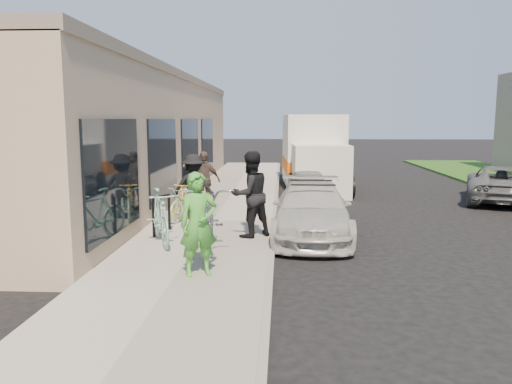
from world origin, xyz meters
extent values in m
plane|color=black|center=(0.00, 0.00, 0.00)|extent=(120.00, 120.00, 0.00)
cube|color=#A49F94|center=(-2.00, 3.00, 0.07)|extent=(3.00, 34.00, 0.15)
cube|color=gray|center=(-0.45, 3.00, 0.07)|extent=(0.12, 34.00, 0.13)
cube|color=#CCAC8D|center=(-5.25, 8.00, 2.00)|extent=(3.50, 20.00, 4.00)
cube|color=gray|center=(-5.25, 8.00, 4.10)|extent=(3.60, 20.00, 0.25)
cube|color=black|center=(-3.48, 0.00, 1.60)|extent=(0.06, 3.00, 2.20)
cube|color=black|center=(-3.48, 4.00, 1.60)|extent=(0.06, 3.00, 2.20)
cube|color=black|center=(-3.48, 8.00, 1.60)|extent=(0.06, 3.00, 2.20)
cube|color=black|center=(-3.48, 12.00, 1.60)|extent=(0.06, 3.00, 2.20)
cylinder|color=black|center=(-3.02, 1.09, 0.58)|extent=(0.06, 0.06, 0.86)
cylinder|color=black|center=(-2.80, 1.61, 0.58)|extent=(0.06, 0.06, 0.86)
cylinder|color=black|center=(-2.91, 1.35, 1.01)|extent=(0.28, 0.55, 0.06)
cube|color=black|center=(-3.29, 8.08, 0.59)|extent=(0.56, 0.30, 0.88)
cube|color=black|center=(-3.34, 8.40, 0.59)|extent=(0.56, 0.30, 0.88)
cube|color=black|center=(-3.29, 8.05, 0.64)|extent=(0.44, 0.21, 0.63)
imported|color=#B8B8B4|center=(0.43, 1.99, 0.62)|extent=(1.90, 4.33, 1.24)
cylinder|color=black|center=(0.43, 1.52, 1.26)|extent=(0.98, 0.04, 0.04)
cylinder|color=black|center=(0.43, 2.35, 1.26)|extent=(0.98, 0.04, 0.04)
imported|color=gray|center=(0.60, 6.55, 0.55)|extent=(1.41, 3.26, 1.09)
cube|color=silver|center=(1.09, 8.10, 0.91)|extent=(2.00, 2.00, 1.82)
cube|color=black|center=(1.09, 8.10, 1.29)|extent=(1.77, 0.14, 0.86)
cube|color=silver|center=(0.95, 10.96, 1.48)|extent=(2.39, 4.12, 2.77)
cube|color=#E1600D|center=(0.95, 10.96, 0.86)|extent=(2.41, 4.14, 0.53)
cylinder|color=black|center=(0.16, 7.57, 0.38)|extent=(0.28, 0.78, 0.76)
cylinder|color=black|center=(2.07, 7.67, 0.38)|extent=(0.28, 0.78, 0.76)
cylinder|color=black|center=(0.11, 8.62, 0.38)|extent=(0.28, 0.78, 0.76)
cylinder|color=black|center=(2.02, 8.72, 0.38)|extent=(0.28, 0.78, 0.76)
cylinder|color=black|center=(-0.07, 12.25, 0.38)|extent=(0.28, 0.78, 0.76)
cylinder|color=black|center=(1.84, 12.35, 0.38)|extent=(0.28, 0.78, 0.76)
imported|color=#5A5D5F|center=(6.90, 7.28, 0.60)|extent=(3.33, 4.73, 1.20)
imported|color=#B5B4B7|center=(-1.67, 0.07, 0.80)|extent=(1.14, 2.56, 1.30)
imported|color=green|center=(-1.61, -1.46, 1.00)|extent=(0.73, 0.61, 1.70)
imported|color=black|center=(-0.94, 1.30, 1.08)|extent=(1.15, 1.11, 1.87)
imported|color=#88CAB5|center=(-2.77, 0.61, 0.71)|extent=(1.21, 1.90, 1.11)
imported|color=#88CAB5|center=(-2.69, 3.10, 0.58)|extent=(1.04, 1.74, 0.86)
imported|color=gold|center=(-2.68, 3.25, 0.64)|extent=(0.90, 1.68, 0.97)
imported|color=black|center=(-2.52, 3.21, 0.98)|extent=(1.08, 0.63, 1.67)
imported|color=#514039|center=(-2.47, 4.49, 0.98)|extent=(1.05, 0.79, 1.66)
camera|label=1|loc=(-0.25, -9.35, 2.69)|focal=35.00mm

